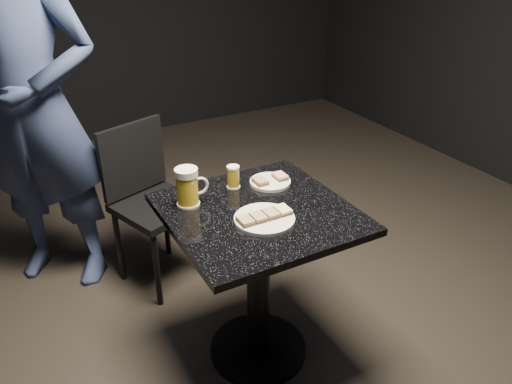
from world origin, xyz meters
The scene contains 10 objects.
floor centered at (0.00, 0.00, 0.00)m, with size 6.00×6.00×0.00m, color black.
plate_large centered at (-0.02, -0.08, 0.76)m, with size 0.23×0.23×0.01m, color silver.
plate_small centered at (0.15, 0.17, 0.76)m, with size 0.18×0.18×0.01m, color silver.
patron centered at (-0.65, 1.06, 0.96)m, with size 0.70×0.46×1.91m, color navy.
table centered at (0.00, 0.00, 0.51)m, with size 0.70×0.70×0.75m.
beer_mug centered at (-0.22, 0.17, 0.83)m, with size 0.13×0.09×0.16m.
beer_tumbler centered at (0.00, 0.22, 0.80)m, with size 0.06×0.06×0.10m.
chair centered at (-0.21, 0.79, 0.50)m, with size 0.48×0.48×0.86m.
canapes_on_plate_large centered at (-0.02, -0.08, 0.77)m, with size 0.21×0.07×0.02m.
canapes_on_plate_small centered at (0.15, 0.17, 0.77)m, with size 0.15×0.07×0.02m.
Camera 1 is at (-0.82, -1.48, 1.73)m, focal length 35.00 mm.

